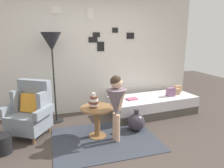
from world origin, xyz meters
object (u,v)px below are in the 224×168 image
(floor_lamp, at_px, (52,45))
(magazine_basket, at_px, (2,144))
(vase_striped, at_px, (94,102))
(person_child, at_px, (116,100))
(armchair, at_px, (31,111))
(book_on_daybed, at_px, (132,99))
(demijohn_near, at_px, (136,122))
(daybed, at_px, (153,105))
(side_table, at_px, (97,116))

(floor_lamp, xyz_separation_m, magazine_basket, (-0.82, -0.99, -1.41))
(vase_striped, bearing_deg, person_child, -34.95)
(armchair, bearing_deg, floor_lamp, 47.80)
(book_on_daybed, bearing_deg, armchair, -173.92)
(book_on_daybed, height_order, demijohn_near, book_on_daybed)
(book_on_daybed, height_order, magazine_basket, book_on_daybed)
(demijohn_near, bearing_deg, daybed, 44.07)
(person_child, bearing_deg, book_on_daybed, 53.99)
(vase_striped, bearing_deg, floor_lamp, 123.82)
(daybed, xyz_separation_m, floor_lamp, (-2.11, 0.20, 1.35))
(armchair, xyz_separation_m, person_child, (1.37, -0.66, 0.28))
(vase_striped, height_order, book_on_daybed, vase_striped)
(book_on_daybed, bearing_deg, demijohn_near, -104.65)
(demijohn_near, bearing_deg, magazine_basket, -177.19)
(armchair, relative_size, person_child, 0.86)
(floor_lamp, bearing_deg, vase_striped, -56.18)
(side_table, bearing_deg, floor_lamp, 126.50)
(daybed, relative_size, person_child, 1.74)
(armchair, distance_m, person_child, 1.54)
(person_child, bearing_deg, demijohn_near, 28.65)
(armchair, bearing_deg, person_child, -25.69)
(armchair, bearing_deg, demijohn_near, -12.25)
(vase_striped, relative_size, floor_lamp, 0.15)
(daybed, relative_size, side_table, 3.48)
(side_table, xyz_separation_m, magazine_basket, (-1.48, -0.09, -0.25))
(armchair, relative_size, daybed, 0.50)
(side_table, height_order, book_on_daybed, side_table)
(book_on_daybed, bearing_deg, side_table, -144.93)
(person_child, xyz_separation_m, demijohn_near, (0.47, 0.26, -0.55))
(magazine_basket, bearing_deg, floor_lamp, 50.30)
(daybed, distance_m, person_child, 1.59)
(floor_lamp, height_order, book_on_daybed, floor_lamp)
(side_table, relative_size, floor_lamp, 0.31)
(armchair, relative_size, magazine_basket, 3.46)
(book_on_daybed, relative_size, demijohn_near, 0.53)
(vase_striped, bearing_deg, magazine_basket, -176.88)
(person_child, height_order, demijohn_near, person_child)
(magazine_basket, bearing_deg, demijohn_near, 2.81)
(magazine_basket, bearing_deg, person_child, -4.86)
(armchair, height_order, vase_striped, armchair)
(vase_striped, height_order, floor_lamp, floor_lamp)
(daybed, xyz_separation_m, vase_striped, (-1.50, -0.71, 0.45))
(vase_striped, relative_size, book_on_daybed, 1.19)
(daybed, height_order, vase_striped, vase_striped)
(floor_lamp, xyz_separation_m, person_child, (0.93, -1.14, -0.83))
(armchair, distance_m, floor_lamp, 1.29)
(side_table, bearing_deg, vase_striped, -169.23)
(daybed, height_order, book_on_daybed, book_on_daybed)
(person_child, distance_m, book_on_daybed, 1.12)
(armchair, relative_size, vase_striped, 3.71)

